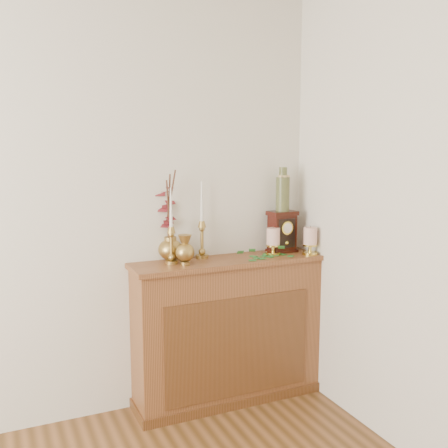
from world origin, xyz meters
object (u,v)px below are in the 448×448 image
bud_vase (185,250)px  candlestick_center (202,233)px  candlestick_left (171,239)px  mantel_clock (282,232)px  ginger_jar (167,220)px  ceramic_vase (283,192)px

bud_vase → candlestick_center: bearing=40.5°
candlestick_center → candlestick_left: bearing=-161.4°
mantel_clock → candlestick_left: bearing=179.0°
bud_vase → ginger_jar: bearing=104.2°
candlestick_left → mantel_clock: candlestick_left is taller
ginger_jar → ceramic_vase: bearing=-6.1°
ginger_jar → candlestick_center: bearing=-11.3°
candlestick_center → mantel_clock: size_ratio=1.76×
candlestick_left → candlestick_center: candlestick_center is taller
bud_vase → ginger_jar: (-0.05, 0.18, 0.16)m
ginger_jar → mantel_clock: 0.78m
ginger_jar → ceramic_vase: 0.79m
ginger_jar → ceramic_vase: (0.77, -0.08, 0.15)m
candlestick_left → bud_vase: bearing=-46.4°
ginger_jar → candlestick_left: bearing=-97.3°
mantel_clock → ceramic_vase: (-0.00, 0.00, 0.27)m
bud_vase → mantel_clock: (0.72, 0.10, 0.04)m
candlestick_left → candlestick_center: (0.23, 0.08, 0.01)m
candlestick_center → ginger_jar: 0.24m
bud_vase → mantel_clock: size_ratio=0.66×
bud_vase → mantel_clock: mantel_clock is taller
candlestick_center → bud_vase: candlestick_center is taller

